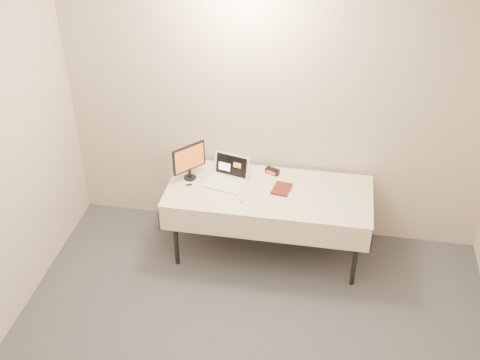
% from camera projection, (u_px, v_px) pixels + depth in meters
% --- Properties ---
extents(back_wall, '(4.00, 0.10, 2.70)m').
position_uv_depth(back_wall, '(278.00, 107.00, 5.47)').
color(back_wall, beige).
rests_on(back_wall, ground).
extents(table, '(1.86, 0.81, 0.74)m').
position_uv_depth(table, '(269.00, 196.00, 5.48)').
color(table, black).
rests_on(table, ground).
extents(laptop, '(0.41, 0.37, 0.24)m').
position_uv_depth(laptop, '(228.00, 176.00, 5.53)').
color(laptop, white).
rests_on(laptop, table).
extents(monitor, '(0.24, 0.27, 0.35)m').
position_uv_depth(monitor, '(189.00, 159.00, 5.49)').
color(monitor, black).
rests_on(monitor, table).
extents(book, '(0.16, 0.05, 0.21)m').
position_uv_depth(book, '(274.00, 179.00, 5.42)').
color(book, maroon).
rests_on(book, table).
extents(alarm_clock, '(0.14, 0.10, 0.05)m').
position_uv_depth(alarm_clock, '(272.00, 171.00, 5.66)').
color(alarm_clock, black).
rests_on(alarm_clock, table).
extents(clicker, '(0.07, 0.10, 0.02)m').
position_uv_depth(clicker, '(242.00, 200.00, 5.31)').
color(clicker, '#B9B9BB').
rests_on(clicker, table).
extents(paper_form, '(0.15, 0.28, 0.00)m').
position_uv_depth(paper_form, '(342.00, 196.00, 5.38)').
color(paper_form, '#B8E6B7').
rests_on(paper_form, table).
extents(usb_dongle, '(0.06, 0.04, 0.01)m').
position_uv_depth(usb_dongle, '(189.00, 185.00, 5.51)').
color(usb_dongle, black).
rests_on(usb_dongle, table).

